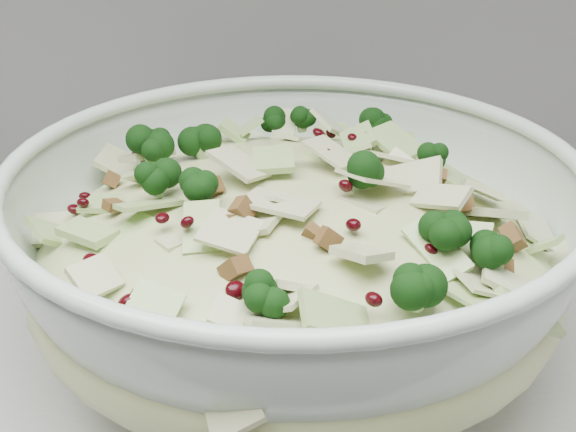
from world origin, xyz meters
name	(u,v)px	position (x,y,z in m)	size (l,w,h in m)	color
mixing_bowl	(295,262)	(0.40, 1.60, 0.98)	(0.50, 0.50, 0.16)	silver
salad	(295,230)	(0.40, 1.60, 1.01)	(0.50, 0.50, 0.16)	#C9CD8C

